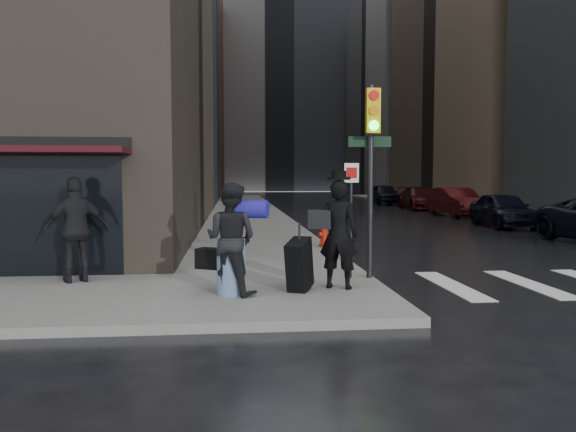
# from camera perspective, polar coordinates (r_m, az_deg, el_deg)

# --- Properties ---
(ground) EXTENTS (140.00, 140.00, 0.00)m
(ground) POSITION_cam_1_polar(r_m,az_deg,el_deg) (9.84, -0.96, -8.55)
(ground) COLOR black
(ground) RESTS_ON ground
(sidewalk_left) EXTENTS (4.00, 50.00, 0.15)m
(sidewalk_left) POSITION_cam_1_polar(r_m,az_deg,el_deg) (36.64, -4.38, 0.76)
(sidewalk_left) COLOR slate
(sidewalk_left) RESTS_ON ground
(sidewalk_right) EXTENTS (3.00, 50.00, 0.15)m
(sidewalk_right) POSITION_cam_1_polar(r_m,az_deg,el_deg) (39.32, 15.70, 0.84)
(sidewalk_right) COLOR slate
(sidewalk_right) RESTS_ON ground
(bldg_left_far) EXTENTS (22.00, 20.00, 26.00)m
(bldg_left_far) POSITION_cam_1_polar(r_m,az_deg,el_deg) (73.42, -15.48, 12.36)
(bldg_left_far) COLOR brown
(bldg_left_far) RESTS_ON ground
(bldg_right_far) EXTENTS (22.00, 20.00, 25.00)m
(bldg_right_far) POSITION_cam_1_polar(r_m,az_deg,el_deg) (73.42, 16.21, 11.96)
(bldg_right_far) COLOR gray
(bldg_right_far) RESTS_ON ground
(bldg_distant) EXTENTS (40.00, 12.00, 32.00)m
(bldg_distant) POSITION_cam_1_polar(r_m,az_deg,el_deg) (88.93, -1.19, 12.97)
(bldg_distant) COLOR gray
(bldg_distant) RESTS_ON ground
(man_overcoat) EXTENTS (1.44, 0.94, 2.14)m
(man_overcoat) POSITION_cam_1_polar(r_m,az_deg,el_deg) (9.95, 4.33, -2.31)
(man_overcoat) COLOR black
(man_overcoat) RESTS_ON ground
(man_jeans) EXTENTS (1.29, 1.15, 1.89)m
(man_jeans) POSITION_cam_1_polar(r_m,az_deg,el_deg) (9.48, -5.83, -2.33)
(man_jeans) COLOR black
(man_jeans) RESTS_ON ground
(man_greycoat) EXTENTS (1.26, 0.93, 1.99)m
(man_greycoat) POSITION_cam_1_polar(r_m,az_deg,el_deg) (11.29, -20.68, -1.30)
(man_greycoat) COLOR black
(man_greycoat) RESTS_ON ground
(traffic_light) EXTENTS (0.94, 0.45, 3.76)m
(traffic_light) POSITION_cam_1_polar(r_m,az_deg,el_deg) (11.03, 8.30, 6.23)
(traffic_light) COLOR black
(traffic_light) RESTS_ON ground
(fire_hydrant) EXTENTS (0.38, 0.29, 0.66)m
(fire_hydrant) POSITION_cam_1_polar(r_m,az_deg,el_deg) (15.99, 3.70, -2.09)
(fire_hydrant) COLOR #AC1A0A
(fire_hydrant) RESTS_ON ground
(parked_car_1) EXTENTS (2.09, 4.48, 1.48)m
(parked_car_1) POSITION_cam_1_polar(r_m,az_deg,el_deg) (25.50, 20.99, 0.59)
(parked_car_1) COLOR black
(parked_car_1) RESTS_ON ground
(parked_car_2) EXTENTS (1.89, 4.80, 1.56)m
(parked_car_2) POSITION_cam_1_polar(r_m,az_deg,el_deg) (31.74, 16.69, 1.37)
(parked_car_2) COLOR #3D0C0C
(parked_car_2) RESTS_ON ground
(parked_car_3) EXTENTS (2.33, 5.19, 1.48)m
(parked_car_3) POSITION_cam_1_polar(r_m,az_deg,el_deg) (37.97, 13.26, 1.78)
(parked_car_3) COLOR #390C0B
(parked_car_3) RESTS_ON ground
(parked_car_4) EXTENTS (2.05, 4.72, 1.59)m
(parked_car_4) POSITION_cam_1_polar(r_m,az_deg,el_deg) (44.07, 9.76, 2.19)
(parked_car_4) COLOR black
(parked_car_4) RESTS_ON ground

